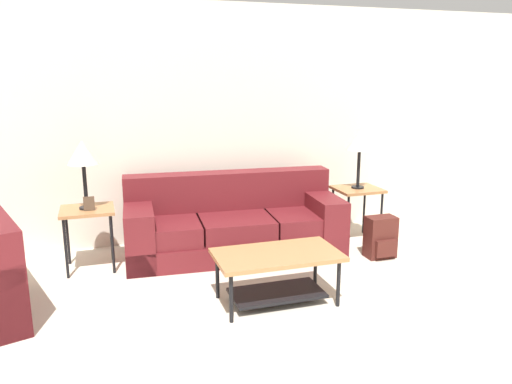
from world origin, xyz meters
TOP-DOWN VIEW (x-y plane):
  - wall_back at (0.00, 4.64)m, footprint 9.08×0.06m
  - couch at (-0.15, 4.03)m, footprint 2.27×1.00m
  - coffee_table at (-0.13, 2.76)m, footprint 1.02×0.57m
  - side_table_left at (-1.59, 4.01)m, footprint 0.49×0.45m
  - side_table_right at (1.29, 4.01)m, footprint 0.49×0.45m
  - table_lamp_left at (-1.59, 4.01)m, footprint 0.29×0.29m
  - table_lamp_right at (1.29, 4.01)m, footprint 0.29×0.29m
  - backpack at (1.25, 3.42)m, footprint 0.30×0.27m
  - picture_frame at (-1.57, 3.94)m, footprint 0.10×0.04m

SIDE VIEW (x-z plane):
  - backpack at x=1.25m, z-range -0.01..0.42m
  - couch at x=-0.15m, z-range -0.11..0.71m
  - coffee_table at x=-0.13m, z-range 0.10..0.53m
  - side_table_left at x=-1.59m, z-range 0.23..0.83m
  - side_table_right at x=1.29m, z-range 0.23..0.83m
  - picture_frame at x=-1.57m, z-range 0.60..0.73m
  - table_lamp_left at x=-1.59m, z-range 0.80..1.45m
  - table_lamp_right at x=1.29m, z-range 0.80..1.45m
  - wall_back at x=0.00m, z-range 0.00..2.60m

